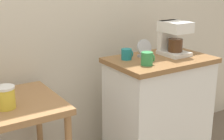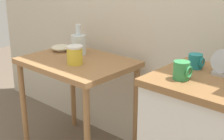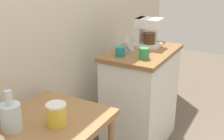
# 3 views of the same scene
# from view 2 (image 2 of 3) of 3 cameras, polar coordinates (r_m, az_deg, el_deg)

# --- Properties ---
(wooden_table) EXTENTS (0.81, 0.61, 0.78)m
(wooden_table) POSITION_cam_2_polar(r_m,az_deg,el_deg) (2.51, -5.99, -0.59)
(wooden_table) COLOR #9E7044
(wooden_table) RESTS_ON ground_plane
(bowl_stoneware) EXTENTS (0.16, 0.16, 0.05)m
(bowl_stoneware) POSITION_cam_2_polar(r_m,az_deg,el_deg) (2.72, -8.86, 3.87)
(bowl_stoneware) COLOR beige
(bowl_stoneware) RESTS_ON wooden_table
(glass_carafe_vase) EXTENTS (0.12, 0.12, 0.24)m
(glass_carafe_vase) POSITION_cam_2_polar(r_m,az_deg,el_deg) (2.59, -5.81, 4.53)
(glass_carafe_vase) COLOR silver
(glass_carafe_vase) RESTS_ON wooden_table
(canister_enamel) EXTENTS (0.12, 0.12, 0.13)m
(canister_enamel) POSITION_cam_2_polar(r_m,az_deg,el_deg) (2.36, -6.49, 2.63)
(canister_enamel) COLOR gold
(canister_enamel) RESTS_ON wooden_table
(mug_dark_teal) EXTENTS (0.08, 0.08, 0.08)m
(mug_dark_teal) POSITION_cam_2_polar(r_m,az_deg,el_deg) (1.84, 14.31, 1.48)
(mug_dark_teal) COLOR teal
(mug_dark_teal) RESTS_ON kitchen_counter
(mug_tall_green) EXTENTS (0.09, 0.08, 0.09)m
(mug_tall_green) POSITION_cam_2_polar(r_m,az_deg,el_deg) (1.65, 12.01, -0.08)
(mug_tall_green) COLOR #338C4C
(mug_tall_green) RESTS_ON kitchen_counter
(table_clock) EXTENTS (0.12, 0.06, 0.14)m
(table_clock) POSITION_cam_2_polar(r_m,az_deg,el_deg) (1.76, 18.60, 0.97)
(table_clock) COLOR #B2B5BA
(table_clock) RESTS_ON kitchen_counter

